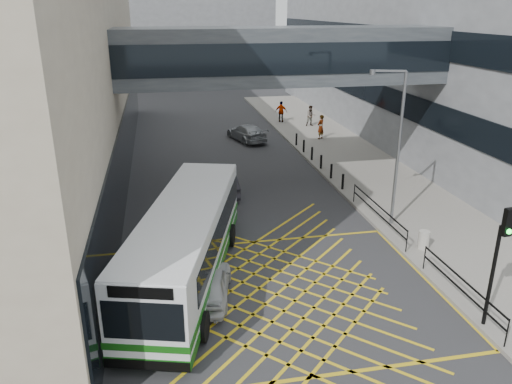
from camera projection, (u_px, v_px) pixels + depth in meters
ground at (277, 294)px, 18.47m from camera, size 120.00×120.00×0.00m
building_right at (493, 7)px, 41.39m from camera, size 24.09×44.00×20.00m
building_far at (166, 15)px, 70.21m from camera, size 28.00×16.00×18.00m
skybridge at (282, 56)px, 27.45m from camera, size 20.00×4.10×3.00m
pavement at (355, 163)px, 33.86m from camera, size 6.00×54.00×0.16m
box_junction at (277, 294)px, 18.47m from camera, size 12.00×9.00×0.01m
bus at (187, 241)px, 18.93m from camera, size 5.46×11.34×3.10m
car_white at (209, 283)px, 18.01m from camera, size 2.34×4.15×1.24m
car_dark at (221, 182)px, 28.28m from camera, size 1.96×4.50×1.38m
car_silver at (247, 132)px, 39.58m from camera, size 3.07×4.84×1.40m
traffic_light at (500, 251)px, 15.45m from camera, size 0.31×0.49×4.20m
street_lamp at (396, 140)px, 22.75m from camera, size 1.63×0.66×7.28m
litter_bin at (424, 240)px, 21.52m from camera, size 0.47×0.47×0.81m
kerb_railings at (410, 239)px, 20.91m from camera, size 0.05×12.54×1.00m
bollards at (316, 157)px, 33.19m from camera, size 0.14×10.14×0.90m
pedestrian_a at (321, 127)px, 39.42m from camera, size 0.93×0.89×1.91m
pedestrian_b at (311, 116)px, 43.79m from camera, size 0.88×0.54×1.77m
pedestrian_c at (281, 112)px, 45.28m from camera, size 1.22×1.02×1.87m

